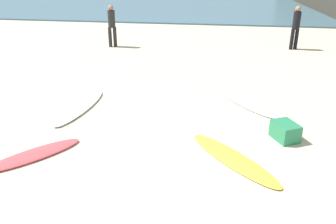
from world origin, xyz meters
The scene contains 7 objects.
surfboard_0 centered at (0.97, 2.30, 0.03)m, with size 0.52×2.34×0.07m, color yellow.
surfboard_1 centered at (-2.81, 4.30, 0.04)m, with size 0.56×2.37×0.08m, color silver.
surfboard_2 centered at (-2.91, 1.94, 0.04)m, with size 0.49×1.94×0.08m, color #E24C51.
surfboard_3 centered at (1.37, 5.18, 0.03)m, with size 0.53×2.27×0.06m, color white.
beachgoer_near centered at (-3.61, 10.42, 0.91)m, with size 0.38×0.38×1.64m.
beachgoer_mid centered at (3.53, 10.97, 0.92)m, with size 0.37×0.37×1.66m.
beach_cooler centered at (2.06, 3.30, 0.19)m, with size 0.56×0.42×0.37m, color #287F51.
Camera 1 is at (0.51, -3.91, 3.79)m, focal length 39.71 mm.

